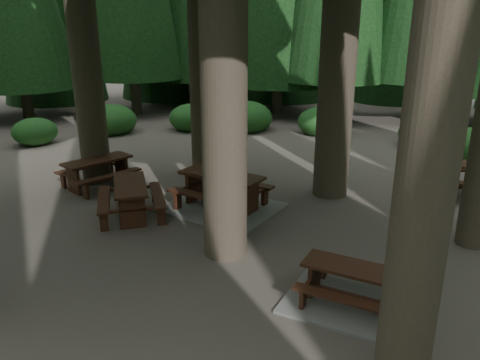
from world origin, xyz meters
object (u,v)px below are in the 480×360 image
(picnic_table_a, at_px, (351,292))
(picnic_table_d, at_px, (465,174))
(picnic_table_b, at_px, (98,169))
(picnic_table_c, at_px, (222,196))
(picnic_table_f, at_px, (131,194))

(picnic_table_a, relative_size, picnic_table_d, 1.12)
(picnic_table_b, height_order, picnic_table_c, picnic_table_c)
(picnic_table_c, bearing_deg, picnic_table_b, -172.10)
(picnic_table_b, xyz_separation_m, picnic_table_c, (3.75, -0.56, -0.21))
(picnic_table_b, bearing_deg, picnic_table_f, -102.76)
(picnic_table_a, distance_m, picnic_table_c, 4.68)
(picnic_table_a, relative_size, picnic_table_f, 0.98)
(picnic_table_a, relative_size, picnic_table_c, 0.73)
(picnic_table_a, distance_m, picnic_table_b, 8.06)
(picnic_table_a, xyz_separation_m, picnic_table_f, (-5.18, 2.29, 0.31))
(picnic_table_b, distance_m, picnic_table_d, 9.80)
(picnic_table_d, bearing_deg, picnic_table_a, -108.73)
(picnic_table_a, xyz_separation_m, picnic_table_c, (-3.30, 3.32, 0.10))
(picnic_table_c, xyz_separation_m, picnic_table_d, (5.79, 2.79, 0.24))
(picnic_table_a, height_order, picnic_table_c, picnic_table_c)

